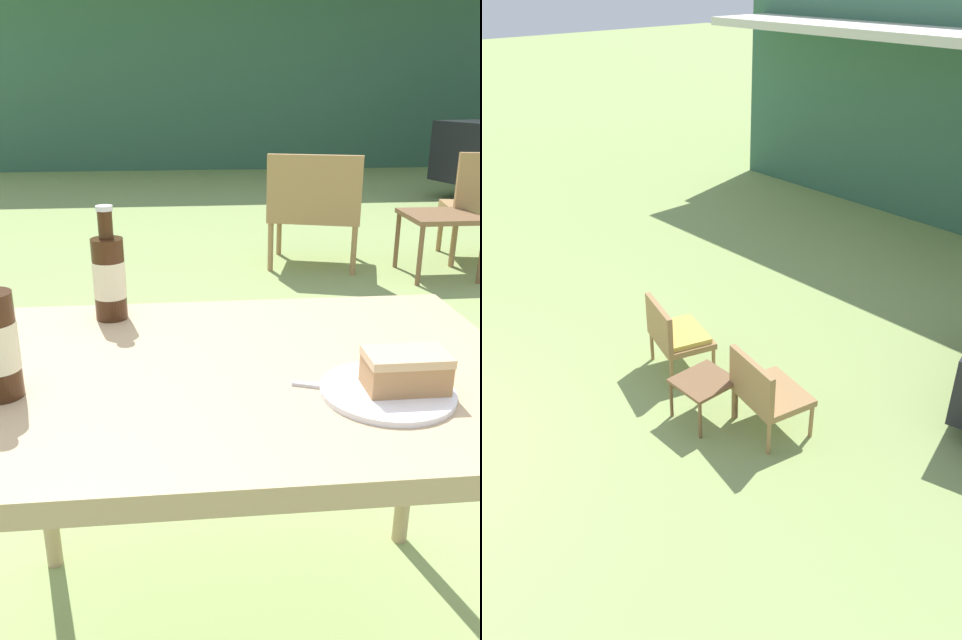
{
  "view_description": "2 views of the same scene",
  "coord_description": "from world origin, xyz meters",
  "views": [
    {
      "loc": [
        -0.11,
        -1.0,
        1.15
      ],
      "look_at": [
        0.0,
        0.1,
        0.73
      ],
      "focal_mm": 35.0,
      "sensor_mm": 36.0,
      "label": 1
    },
    {
      "loc": [
        4.9,
        -0.06,
        3.51
      ],
      "look_at": [
        1.53,
        2.98,
        0.9
      ],
      "focal_mm": 35.0,
      "sensor_mm": 36.0,
      "label": 2
    }
  ],
  "objects": [
    {
      "name": "wicker_chair_plain",
      "position": [
        2.02,
        3.02,
        0.42
      ],
      "size": [
        0.68,
        0.6,
        0.76
      ],
      "rotation": [
        0.0,
        0.0,
        2.95
      ],
      "color": "#9E7547",
      "rests_on": "ground_plane"
    },
    {
      "name": "wicker_chair_cushioned",
      "position": [
        0.79,
        3.04,
        0.42
      ],
      "size": [
        0.71,
        0.64,
        0.76
      ],
      "rotation": [
        0.0,
        0.0,
        2.85
      ],
      "color": "#9E7547",
      "rests_on": "ground_plane"
    },
    {
      "name": "garden_side_table",
      "position": [
        1.54,
        2.75,
        0.35
      ],
      "size": [
        0.44,
        0.47,
        0.4
      ],
      "color": "brown",
      "rests_on": "ground_plane"
    }
  ]
}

